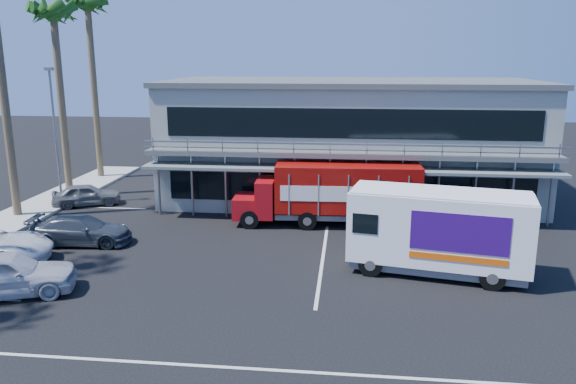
# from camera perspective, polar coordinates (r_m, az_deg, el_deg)

# --- Properties ---
(ground) EXTENTS (120.00, 120.00, 0.00)m
(ground) POSITION_cam_1_polar(r_m,az_deg,el_deg) (22.17, -2.12, -9.47)
(ground) COLOR black
(ground) RESTS_ON ground
(building) EXTENTS (22.40, 12.00, 7.30)m
(building) POSITION_cam_1_polar(r_m,az_deg,el_deg) (35.47, 6.20, 5.36)
(building) COLOR #989C8F
(building) RESTS_ON ground
(curb_strip) EXTENTS (3.00, 32.00, 0.16)m
(curb_strip) POSITION_cam_1_polar(r_m,az_deg,el_deg) (32.93, -27.25, -3.11)
(curb_strip) COLOR #A5A399
(curb_strip) RESTS_ON ground
(palm_e) EXTENTS (2.80, 2.80, 12.25)m
(palm_e) POSITION_cam_1_polar(r_m,az_deg,el_deg) (37.67, -22.66, 15.46)
(palm_e) COLOR brown
(palm_e) RESTS_ON ground
(palm_f) EXTENTS (2.80, 2.80, 13.25)m
(palm_f) POSITION_cam_1_polar(r_m,az_deg,el_deg) (42.81, -19.63, 16.56)
(palm_f) COLOR brown
(palm_f) RESTS_ON ground
(light_pole_far) EXTENTS (0.50, 0.25, 8.09)m
(light_pole_far) POSITION_cam_1_polar(r_m,az_deg,el_deg) (35.87, -22.60, 5.86)
(light_pole_far) COLOR gray
(light_pole_far) RESTS_ON ground
(red_truck) EXTENTS (9.78, 2.72, 3.26)m
(red_truck) POSITION_cam_1_polar(r_m,az_deg,el_deg) (29.48, 4.75, 0.02)
(red_truck) COLOR #A50D13
(red_truck) RESTS_ON ground
(white_van) EXTENTS (7.43, 3.78, 3.47)m
(white_van) POSITION_cam_1_polar(r_m,az_deg,el_deg) (23.50, 15.03, -3.82)
(white_van) COLOR white
(white_van) RESTS_ON ground
(parked_car_a) EXTENTS (5.36, 3.61, 1.69)m
(parked_car_a) POSITION_cam_1_polar(r_m,az_deg,el_deg) (23.43, -26.78, -7.47)
(parked_car_a) COLOR silver
(parked_car_a) RESTS_ON ground
(parked_car_d) EXTENTS (4.84, 2.31, 1.36)m
(parked_car_d) POSITION_cam_1_polar(r_m,az_deg,el_deg) (28.39, -20.26, -3.65)
(parked_car_d) COLOR #343C45
(parked_car_d) RESTS_ON ground
(parked_car_e) EXTENTS (4.20, 3.07, 1.33)m
(parked_car_e) POSITION_cam_1_polar(r_m,az_deg,el_deg) (35.57, -19.79, -0.26)
(parked_car_e) COLOR slate
(parked_car_e) RESTS_ON ground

